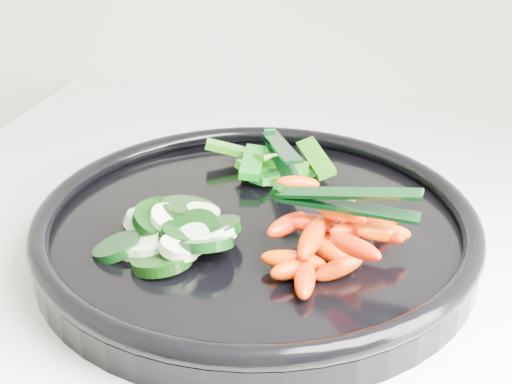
# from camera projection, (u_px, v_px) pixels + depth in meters

# --- Properties ---
(veggie_tray) EXTENTS (0.50, 0.50, 0.04)m
(veggie_tray) POSITION_uv_depth(u_px,v_px,m) (256.00, 228.00, 0.60)
(veggie_tray) COLOR black
(veggie_tray) RESTS_ON counter
(cucumber_pile) EXTENTS (0.12, 0.12, 0.04)m
(cucumber_pile) POSITION_uv_depth(u_px,v_px,m) (169.00, 229.00, 0.58)
(cucumber_pile) COLOR black
(cucumber_pile) RESTS_ON veggie_tray
(carrot_pile) EXTENTS (0.12, 0.15, 0.05)m
(carrot_pile) POSITION_uv_depth(u_px,v_px,m) (334.00, 236.00, 0.55)
(carrot_pile) COLOR #DD4B00
(carrot_pile) RESTS_ON veggie_tray
(pepper_pile) EXTENTS (0.14, 0.09, 0.04)m
(pepper_pile) POSITION_uv_depth(u_px,v_px,m) (274.00, 165.00, 0.69)
(pepper_pile) COLOR #0A6B10
(pepper_pile) RESTS_ON veggie_tray
(tong_carrot) EXTENTS (0.11, 0.03, 0.02)m
(tong_carrot) POSITION_uv_depth(u_px,v_px,m) (342.00, 199.00, 0.54)
(tong_carrot) COLOR black
(tong_carrot) RESTS_ON carrot_pile
(tong_pepper) EXTENTS (0.06, 0.11, 0.02)m
(tong_pepper) POSITION_uv_depth(u_px,v_px,m) (280.00, 151.00, 0.67)
(tong_pepper) COLOR black
(tong_pepper) RESTS_ON pepper_pile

